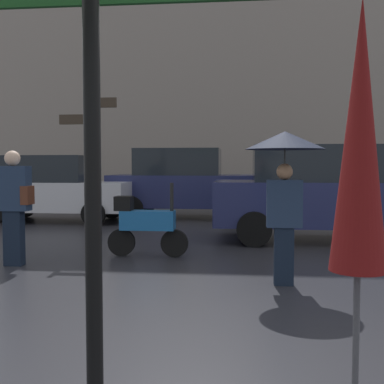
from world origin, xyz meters
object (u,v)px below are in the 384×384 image
at_px(parked_car_right, 54,188).
at_px(parked_scooter, 145,224).
at_px(parked_car_left, 323,192).
at_px(pedestrian_with_umbrella, 285,162).
at_px(street_signpost, 88,152).
at_px(folded_patio_umbrella_near, 360,154).
at_px(parked_car_distant, 184,183).
at_px(pedestrian_with_bag, 14,201).

bearing_deg(parked_car_right, parked_scooter, 116.27).
relative_size(parked_car_left, parked_car_right, 1.11).
bearing_deg(parked_car_left, pedestrian_with_umbrella, 80.11).
bearing_deg(parked_scooter, street_signpost, 128.46).
relative_size(folded_patio_umbrella_near, parked_car_distant, 0.56).
bearing_deg(pedestrian_with_umbrella, folded_patio_umbrella_near, -87.72).
bearing_deg(parked_car_distant, pedestrian_with_bag, -90.23).
height_order(pedestrian_with_bag, parked_car_left, parked_car_left).
bearing_deg(parked_car_right, street_signpost, 109.52).
xyz_separation_m(folded_patio_umbrella_near, street_signpost, (-3.46, 5.93, 0.18)).
xyz_separation_m(pedestrian_with_bag, parked_car_distant, (1.77, 6.79, 0.02)).
bearing_deg(parked_scooter, parked_car_left, 12.23).
bearing_deg(street_signpost, pedestrian_with_bag, -109.65).
xyz_separation_m(folded_patio_umbrella_near, parked_car_distant, (-2.29, 11.05, -0.58)).
xyz_separation_m(pedestrian_with_umbrella, parked_car_right, (-5.61, 6.33, -0.66)).
bearing_deg(street_signpost, parked_car_distant, 77.10).
bearing_deg(pedestrian_with_bag, parked_car_distant, -62.09).
bearing_deg(parked_car_left, folded_patio_umbrella_near, 88.62).
height_order(parked_car_left, parked_car_distant, parked_car_distant).
bearing_deg(pedestrian_with_bag, pedestrian_with_umbrella, -148.50).
bearing_deg(parked_car_left, pedestrian_with_bag, 36.47).
xyz_separation_m(pedestrian_with_bag, parked_scooter, (1.83, 0.91, -0.44)).
bearing_deg(pedestrian_with_bag, parked_scooter, -111.06).
height_order(pedestrian_with_umbrella, parked_car_distant, parked_car_distant).
relative_size(pedestrian_with_umbrella, parked_car_right, 0.48).
distance_m(pedestrian_with_umbrella, parked_car_left, 3.88).
xyz_separation_m(folded_patio_umbrella_near, pedestrian_with_bag, (-4.06, 4.25, -0.60)).
height_order(folded_patio_umbrella_near, pedestrian_with_bag, folded_patio_umbrella_near).
distance_m(parked_scooter, street_signpost, 1.90).
height_order(parked_scooter, street_signpost, street_signpost).
xyz_separation_m(pedestrian_with_bag, parked_car_right, (-1.64, 5.55, -0.09)).
bearing_deg(pedestrian_with_umbrella, parked_car_distant, 107.09).
height_order(parked_scooter, parked_car_distant, parked_car_distant).
bearing_deg(folded_patio_umbrella_near, parked_car_left, 82.03).
distance_m(parked_car_distant, street_signpost, 5.30).
distance_m(folded_patio_umbrella_near, parked_car_left, 7.26).
relative_size(parked_car_right, street_signpost, 1.38).
bearing_deg(parked_scooter, pedestrian_with_umbrella, -57.66).
distance_m(parked_scooter, parked_car_right, 5.81).
relative_size(folded_patio_umbrella_near, pedestrian_with_umbrella, 1.24).
xyz_separation_m(folded_patio_umbrella_near, pedestrian_with_umbrella, (-0.09, 3.48, -0.03)).
distance_m(pedestrian_with_bag, parked_scooter, 2.09).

